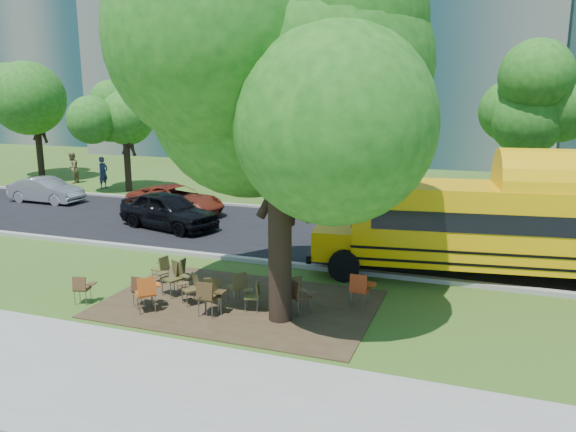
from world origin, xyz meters
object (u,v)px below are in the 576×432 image
at_px(chair_6, 254,293).
at_px(bg_car_silver, 46,190).
at_px(chair_0, 82,287).
at_px(chair_5, 212,292).
at_px(chair_4, 208,295).
at_px(chair_11, 238,284).
at_px(chair_7, 299,293).
at_px(chair_2, 147,290).
at_px(pedestrian_a, 103,173).
at_px(chair_8, 162,266).
at_px(chair_1, 142,288).
at_px(chair_9, 173,275).
at_px(main_tree, 279,83).
at_px(bg_car_red, 175,200).
at_px(pedestrian_b, 72,168).
at_px(chair_12, 298,288).
at_px(black_car, 168,211).
at_px(chair_10, 185,274).
at_px(chair_3, 192,286).
at_px(school_bus, 529,227).

xyz_separation_m(chair_6, bg_car_silver, (-15.40, 9.56, 0.16)).
distance_m(chair_0, chair_5, 3.53).
xyz_separation_m(chair_4, chair_11, (0.30, 1.10, -0.04)).
height_order(chair_6, chair_7, chair_7).
bearing_deg(chair_0, chair_2, -14.23).
bearing_deg(pedestrian_a, chair_8, -132.06).
bearing_deg(bg_car_silver, chair_1, -128.32).
bearing_deg(chair_8, chair_9, -120.67).
height_order(main_tree, bg_car_red, main_tree).
height_order(main_tree, pedestrian_b, main_tree).
xyz_separation_m(chair_5, chair_11, (0.34, 0.85, -0.02)).
height_order(chair_6, bg_car_red, bg_car_red).
bearing_deg(chair_0, chair_1, -3.32).
relative_size(chair_12, pedestrian_b, 0.41).
bearing_deg(black_car, bg_car_red, 40.46).
xyz_separation_m(chair_4, chair_6, (0.90, 0.73, -0.10)).
distance_m(chair_9, chair_11, 1.91).
relative_size(chair_10, pedestrian_b, 0.51).
relative_size(chair_4, bg_car_silver, 0.24).
height_order(chair_10, black_car, black_car).
xyz_separation_m(chair_3, chair_8, (-1.66, 1.21, -0.01)).
distance_m(main_tree, chair_12, 5.28).
bearing_deg(bg_car_red, chair_4, -130.83).
height_order(chair_1, pedestrian_b, pedestrian_b).
height_order(chair_5, pedestrian_b, pedestrian_b).
relative_size(chair_3, chair_8, 1.02).
bearing_deg(chair_2, chair_12, -15.53).
xyz_separation_m(chair_2, pedestrian_a, (-12.98, 15.10, 0.31)).
xyz_separation_m(school_bus, chair_7, (-5.41, -4.78, -1.04)).
bearing_deg(chair_11, chair_12, -37.39).
bearing_deg(chair_1, chair_11, 27.08).
bearing_deg(chair_6, school_bus, -68.31).
relative_size(chair_10, black_car, 0.22).
distance_m(chair_4, black_car, 9.61).
bearing_deg(chair_3, chair_12, -123.02).
bearing_deg(bg_car_silver, chair_4, -124.45).
bearing_deg(school_bus, black_car, 163.43).
xyz_separation_m(chair_0, chair_5, (3.49, 0.57, 0.08)).
relative_size(chair_8, chair_10, 0.86).
bearing_deg(chair_0, bg_car_silver, 120.01).
distance_m(chair_12, bg_car_silver, 18.53).
relative_size(chair_1, pedestrian_a, 0.46).
relative_size(school_bus, pedestrian_a, 6.42).
xyz_separation_m(chair_3, pedestrian_a, (-13.75, 14.23, 0.39)).
distance_m(school_bus, chair_5, 9.30).
relative_size(chair_8, bg_car_red, 0.17).
height_order(chair_0, chair_1, chair_1).
bearing_deg(chair_7, chair_10, -150.26).
xyz_separation_m(main_tree, chair_11, (-1.42, 0.67, -5.11)).
bearing_deg(chair_0, chair_6, -2.53).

